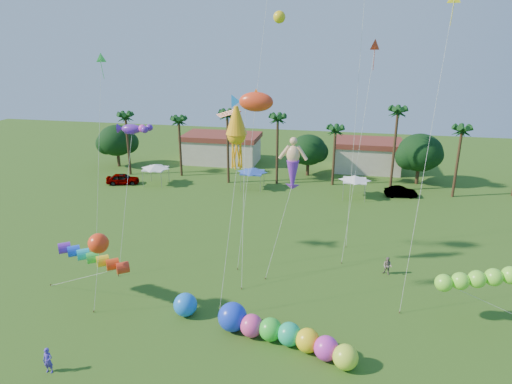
% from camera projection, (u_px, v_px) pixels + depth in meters
% --- Properties ---
extents(ground, '(160.00, 160.00, 0.00)m').
position_uv_depth(ground, '(225.00, 376.00, 28.93)').
color(ground, '#285116').
rests_on(ground, ground).
extents(tree_line, '(69.46, 8.91, 11.00)m').
position_uv_depth(tree_line, '(325.00, 151.00, 67.63)').
color(tree_line, '#3A2819').
rests_on(tree_line, ground).
extents(buildings_row, '(35.00, 7.00, 4.00)m').
position_uv_depth(buildings_row, '(286.00, 154.00, 75.19)').
color(buildings_row, beige).
rests_on(buildings_row, ground).
extents(tent_row, '(31.00, 4.00, 0.60)m').
position_uv_depth(tent_row, '(251.00, 171.00, 62.83)').
color(tent_row, white).
rests_on(tent_row, ground).
extents(car_a, '(4.92, 2.97, 1.57)m').
position_uv_depth(car_a, '(123.00, 179.00, 66.01)').
color(car_a, '#4C4C54').
rests_on(car_a, ground).
extents(car_b, '(4.34, 1.98, 1.38)m').
position_uv_depth(car_b, '(401.00, 192.00, 60.83)').
color(car_b, '#4C4C54').
rests_on(car_b, ground).
extents(spectator_a, '(0.66, 0.44, 1.78)m').
position_uv_depth(spectator_a, '(48.00, 361.00, 29.00)').
color(spectator_a, '#4836BF').
rests_on(spectator_a, ground).
extents(spectator_b, '(1.01, 0.92, 1.68)m').
position_uv_depth(spectator_b, '(387.00, 266.00, 40.96)').
color(spectator_b, gray).
rests_on(spectator_b, ground).
extents(caterpillar_inflatable, '(10.32, 4.69, 2.13)m').
position_uv_depth(caterpillar_inflatable, '(280.00, 333.00, 31.69)').
color(caterpillar_inflatable, '#F03F95').
rests_on(caterpillar_inflatable, ground).
extents(blue_ball, '(1.82, 1.82, 1.82)m').
position_uv_depth(blue_ball, '(185.00, 305.00, 34.98)').
color(blue_ball, '#1A72F2').
rests_on(blue_ball, ground).
extents(rainbow_tube, '(9.54, 3.62, 3.99)m').
position_uv_depth(rainbow_tube, '(103.00, 266.00, 35.40)').
color(rainbow_tube, red).
rests_on(rainbow_tube, ground).
extents(green_worm, '(11.07, 3.09, 4.02)m').
position_uv_depth(green_worm, '(444.00, 283.00, 33.52)').
color(green_worm, '#83FA37').
rests_on(green_worm, ground).
extents(orange_ball_kite, '(1.84, 1.67, 6.66)m').
position_uv_depth(orange_ball_kite, '(98.00, 243.00, 33.74)').
color(orange_ball_kite, '#FF3914').
rests_on(orange_ball_kite, ground).
extents(merman_kite, '(2.87, 3.81, 11.83)m').
position_uv_depth(merman_kite, '(293.00, 167.00, 39.79)').
color(merman_kite, '#F6BE8B').
rests_on(merman_kite, ground).
extents(fish_kite, '(4.75, 7.21, 15.99)m').
position_uv_depth(fish_kite, '(256.00, 102.00, 39.34)').
color(fish_kite, '#F03E1A').
rests_on(fish_kite, ground).
extents(squid_kite, '(2.05, 4.10, 15.79)m').
position_uv_depth(squid_kite, '(237.00, 135.00, 33.25)').
color(squid_kite, '#FFA714').
rests_on(squid_kite, ground).
extents(lobster_kite, '(3.29, 5.48, 13.14)m').
position_uv_depth(lobster_kite, '(131.00, 129.00, 40.96)').
color(lobster_kite, '#5E22AB').
rests_on(lobster_kite, ground).
extents(delta_kite_red, '(2.28, 4.62, 20.21)m').
position_uv_depth(delta_kite_red, '(374.00, 50.00, 40.34)').
color(delta_kite_red, red).
rests_on(delta_kite_red, ground).
extents(delta_kite_yellow, '(2.50, 5.11, 23.47)m').
position_uv_depth(delta_kite_yellow, '(452.00, 8.00, 32.26)').
color(delta_kite_yellow, '#FFF21A').
rests_on(delta_kite_yellow, ground).
extents(delta_kite_green, '(1.17, 4.91, 18.92)m').
position_uv_depth(delta_kite_green, '(101.00, 63.00, 43.56)').
color(delta_kite_green, green).
rests_on(delta_kite_green, ground).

